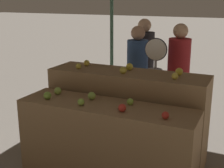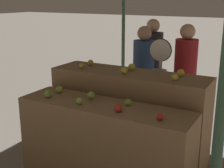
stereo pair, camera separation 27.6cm
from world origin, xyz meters
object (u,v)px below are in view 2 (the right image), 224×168
(person_vendor_at_scale, at_px, (143,71))
(person_customer_left, at_px, (185,72))
(person_customer_right, at_px, (152,62))
(produce_scale, at_px, (160,68))

(person_vendor_at_scale, bearing_deg, person_customer_left, 169.62)
(person_customer_right, bearing_deg, person_vendor_at_scale, 87.21)
(person_vendor_at_scale, bearing_deg, person_customer_right, -107.03)
(produce_scale, distance_m, person_vendor_at_scale, 0.52)
(produce_scale, bearing_deg, person_vendor_at_scale, 139.54)
(produce_scale, bearing_deg, person_customer_left, 67.34)
(person_customer_left, distance_m, person_customer_right, 0.80)
(produce_scale, height_order, person_customer_right, person_customer_right)
(produce_scale, xyz_separation_m, person_customer_left, (0.21, 0.50, -0.13))
(produce_scale, height_order, person_customer_left, person_customer_left)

